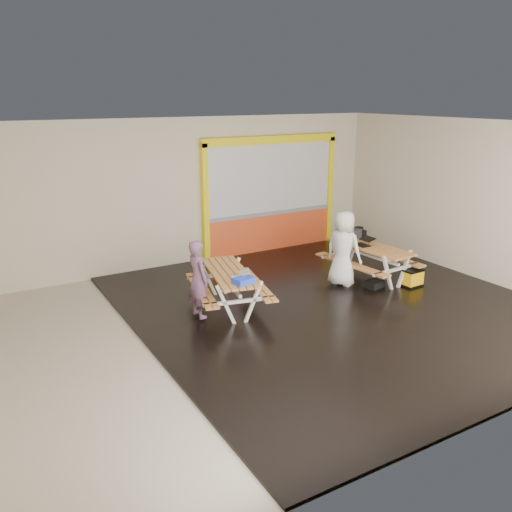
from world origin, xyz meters
TOP-DOWN VIEW (x-y plane):
  - room at (0.00, 0.00)m, footprint 10.02×8.02m
  - deck at (1.25, 0.00)m, footprint 7.50×7.98m
  - kiosk at (2.20, 3.93)m, footprint 3.88×0.16m
  - picnic_table_left at (-0.59, 0.91)m, footprint 1.73×2.20m
  - picnic_table_right at (2.86, 0.84)m, footprint 1.55×2.14m
  - person_left at (-1.31, 0.73)m, footprint 0.38×0.55m
  - person_right at (2.13, 0.85)m, footprint 0.79×0.93m
  - laptop_left at (-0.61, 0.43)m, footprint 0.43×0.41m
  - laptop_right at (2.79, 0.96)m, footprint 0.39×0.34m
  - blue_pouch at (-0.66, 0.20)m, footprint 0.40×0.32m
  - toolbox at (2.92, 1.53)m, footprint 0.49×0.32m
  - backpack at (3.26, 1.68)m, footprint 0.32×0.20m
  - dark_case at (2.60, 0.35)m, footprint 0.43×0.35m
  - fluke_bag at (3.36, -0.01)m, footprint 0.44×0.30m

SIDE VIEW (x-z plane):
  - deck at x=1.25m, z-range 0.00..0.05m
  - dark_case at x=2.60m, z-range 0.05..0.20m
  - fluke_bag at x=3.36m, z-range 0.04..0.41m
  - picnic_table_left at x=-0.59m, z-range 0.21..0.99m
  - picnic_table_right at x=2.86m, z-range 0.21..1.02m
  - backpack at x=3.26m, z-range 0.47..0.99m
  - person_left at x=-1.31m, z-range 0.10..1.54m
  - laptop_left at x=-0.61m, z-range 0.76..0.91m
  - blue_pouch at x=-0.66m, z-range 0.78..0.89m
  - person_right at x=2.13m, z-range 0.03..1.66m
  - laptop_right at x=2.79m, z-range 0.78..0.94m
  - toolbox at x=2.92m, z-range 0.78..1.04m
  - kiosk at x=2.20m, z-range -0.06..2.94m
  - room at x=0.00m, z-range -0.01..3.51m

